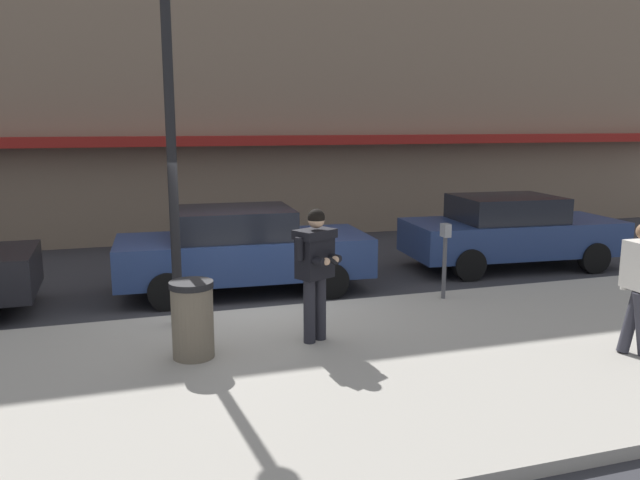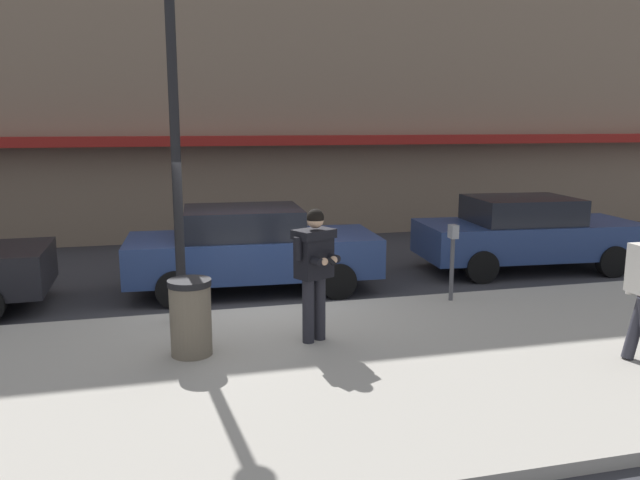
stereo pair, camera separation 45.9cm
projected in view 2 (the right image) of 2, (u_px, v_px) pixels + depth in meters
name	position (u px, v px, depth m)	size (l,w,h in m)	color
ground_plane	(253.00, 312.00, 10.19)	(80.00, 80.00, 0.00)	#333338
sidewalk	(366.00, 367.00, 7.71)	(32.00, 5.30, 0.14)	#A8A399
curb_paint_line	(312.00, 307.00, 10.48)	(28.00, 0.12, 0.01)	silver
storefront_facade	(242.00, 49.00, 17.58)	(28.00, 4.70, 10.19)	#84705B
parked_sedan_mid	(251.00, 248.00, 11.39)	(4.59, 2.10, 1.54)	navy
parked_sedan_far	(526.00, 233.00, 12.96)	(4.62, 2.17, 1.54)	navy
man_texting_on_phone	(314.00, 261.00, 8.24)	(0.63, 0.65, 1.81)	#23232B
street_lamp_post	(174.00, 116.00, 8.72)	(0.36, 0.36, 4.88)	black
parking_meter	(453.00, 251.00, 10.22)	(0.12, 0.18, 1.27)	#4C4C51
trash_bin	(191.00, 317.00, 7.86)	(0.55, 0.55, 0.98)	#665B4C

